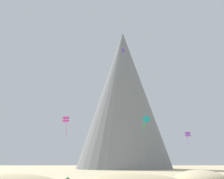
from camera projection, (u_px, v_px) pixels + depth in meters
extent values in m
cone|color=slate|center=(123.00, 97.00, 133.79)|extent=(62.65, 62.65, 68.28)
cone|color=slate|center=(116.00, 133.00, 131.40)|extent=(46.48, 46.48, 32.83)
cone|color=slate|center=(118.00, 122.00, 127.39)|extent=(33.13, 33.13, 42.62)
cone|color=teal|center=(146.00, 119.00, 63.80)|extent=(1.71, 0.77, 1.68)
cube|color=#D1339E|center=(65.00, 121.00, 74.14)|extent=(1.75, 1.77, 0.67)
cube|color=#D1339E|center=(65.00, 118.00, 74.35)|extent=(1.75, 1.77, 0.67)
cylinder|color=#D1339E|center=(65.00, 129.00, 73.60)|extent=(0.36, 0.60, 3.69)
cube|color=green|center=(143.00, 125.00, 71.86)|extent=(0.50, 0.50, 0.77)
cylinder|color=green|center=(143.00, 131.00, 71.47)|extent=(0.31, 0.22, 2.30)
cube|color=purple|center=(187.00, 136.00, 88.24)|extent=(1.85, 1.85, 0.60)
cube|color=purple|center=(187.00, 133.00, 88.45)|extent=(1.85, 1.85, 0.60)
cylinder|color=purple|center=(187.00, 140.00, 87.84)|extent=(0.31, 0.33, 2.57)
cube|color=#5138B2|center=(122.00, 50.00, 77.72)|extent=(0.69, 0.41, 1.06)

